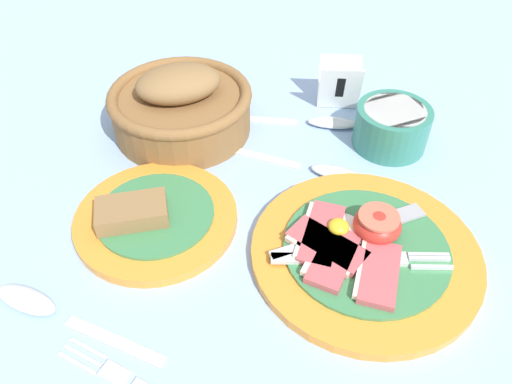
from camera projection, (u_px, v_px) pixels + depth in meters
The scene contains 9 objects.
ground_plane at pixel (300, 270), 0.53m from camera, with size 3.00×3.00×0.00m, color #93B2DB.
breakfast_plate at pixel (361, 249), 0.53m from camera, with size 0.25×0.25×0.04m.
bread_plate at pixel (152, 217), 0.57m from camera, with size 0.19×0.19×0.04m.
sugar_cup at pixel (390, 126), 0.66m from camera, with size 0.10×0.10×0.06m.
bread_basket at pixel (180, 106), 0.68m from camera, with size 0.19×0.19×0.10m.
number_card at pixel (338, 85), 0.72m from camera, with size 0.06×0.05×0.07m.
teaspoon_by_saucer at pixel (316, 168), 0.64m from camera, with size 0.19×0.09×0.01m.
teaspoon_near_cup at pixel (312, 122), 0.71m from camera, with size 0.19×0.04×0.01m.
teaspoon_stray at pixel (47, 310), 0.48m from camera, with size 0.18×0.10×0.01m.
Camera 1 is at (-0.05, -0.33, 0.42)m, focal length 35.00 mm.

